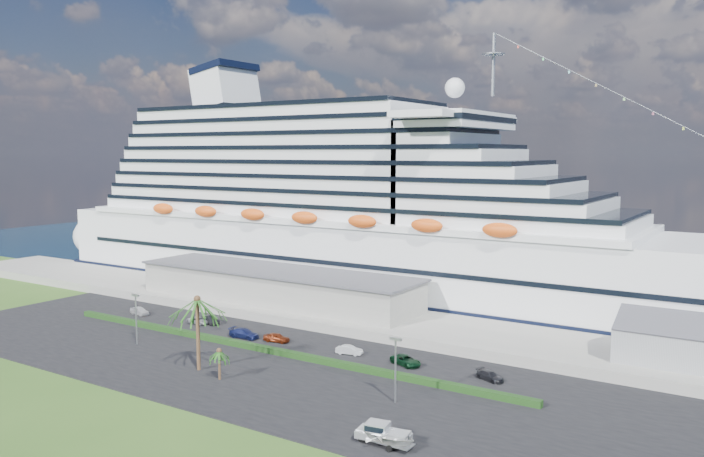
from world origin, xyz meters
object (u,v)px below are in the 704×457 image
Objects in this scene: parked_car_3 at (244,333)px; pickup_truck at (383,432)px; cruise_ship at (356,217)px; boat_trailer at (390,437)px.

pickup_truck is (40.68, -23.58, 0.37)m from parked_car_3.
pickup_truck is (46.24, -67.22, -15.41)m from cruise_ship.
boat_trailer is at bearing -123.68° from parked_car_3.
pickup_truck is 1.43m from boat_trailer.
parked_car_3 is at bearing 150.06° from boat_trailer.
pickup_truck is at bearing -55.47° from cruise_ship.
cruise_ship reaches higher than boat_trailer.
cruise_ship is 30.15× the size of boat_trailer.
boat_trailer is at bearing -54.97° from cruise_ship.
parked_car_3 is at bearing 149.90° from pickup_truck.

